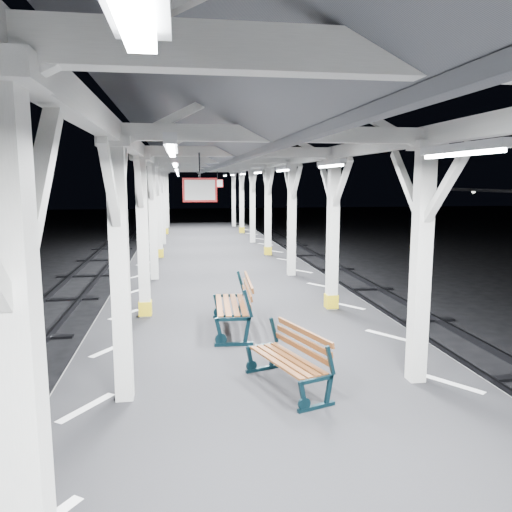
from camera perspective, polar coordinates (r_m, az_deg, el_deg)
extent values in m
plane|color=black|center=(9.22, -0.15, -15.73)|extent=(120.00, 120.00, 0.00)
cube|color=black|center=(9.02, -0.15, -12.84)|extent=(6.00, 50.00, 1.00)
cube|color=silver|center=(8.84, -16.31, -10.17)|extent=(1.00, 48.00, 0.01)
cube|color=silver|center=(9.51, 14.80, -8.78)|extent=(1.00, 48.00, 0.01)
cube|color=#2D2D33|center=(10.73, 24.69, -12.48)|extent=(0.08, 60.00, 0.16)
cube|color=black|center=(11.05, 27.11, -12.31)|extent=(2.20, 0.22, 0.06)
cube|color=silver|center=(2.71, -25.30, -18.72)|extent=(0.22, 0.22, 3.20)
cube|color=silver|center=(2.95, -23.73, 6.82)|extent=(0.10, 0.99, 0.99)
cube|color=silver|center=(6.46, -15.26, -2.42)|extent=(0.22, 0.22, 3.20)
cube|color=silver|center=(6.36, -15.86, 12.42)|extent=(0.40, 0.40, 0.12)
cube|color=silver|center=(6.89, -15.12, 7.89)|extent=(0.10, 0.99, 0.99)
cube|color=silver|center=(5.80, -16.32, 7.75)|extent=(0.10, 0.99, 0.99)
cube|color=silver|center=(10.40, -12.79, 1.78)|extent=(0.22, 0.22, 3.20)
cube|color=silver|center=(10.34, -13.10, 10.96)|extent=(0.40, 0.40, 0.12)
cube|color=gold|center=(10.66, -12.53, -5.82)|extent=(0.26, 0.26, 0.30)
cube|color=silver|center=(10.88, -12.79, 8.15)|extent=(0.10, 0.99, 0.99)
cube|color=silver|center=(9.78, -13.24, 8.10)|extent=(0.10, 0.99, 0.99)
cube|color=silver|center=(14.37, -11.68, 3.67)|extent=(0.22, 0.22, 3.20)
cube|color=silver|center=(14.33, -11.89, 10.30)|extent=(0.40, 0.40, 0.12)
cube|color=silver|center=(14.87, -11.71, 8.27)|extent=(0.10, 0.99, 0.99)
cube|color=silver|center=(13.77, -11.94, 8.24)|extent=(0.10, 0.99, 0.99)
cube|color=silver|center=(18.36, -11.05, 4.74)|extent=(0.22, 0.22, 3.20)
cube|color=silver|center=(18.32, -11.20, 9.92)|extent=(0.40, 0.40, 0.12)
cube|color=gold|center=(18.50, -10.92, 0.35)|extent=(0.26, 0.26, 0.30)
cube|color=silver|center=(18.87, -11.09, 8.34)|extent=(0.10, 0.99, 0.99)
cube|color=silver|center=(17.77, -11.23, 8.32)|extent=(0.10, 0.99, 0.99)
cube|color=silver|center=(22.35, -10.64, 5.42)|extent=(0.22, 0.22, 3.20)
cube|color=silver|center=(22.32, -10.76, 9.68)|extent=(0.40, 0.40, 0.12)
cube|color=silver|center=(22.86, -10.68, 8.38)|extent=(0.10, 0.99, 0.99)
cube|color=silver|center=(21.76, -10.78, 8.37)|extent=(0.10, 0.99, 0.99)
cube|color=silver|center=(26.34, -10.36, 5.90)|extent=(0.22, 0.22, 3.20)
cube|color=silver|center=(26.32, -10.46, 9.51)|extent=(0.40, 0.40, 0.12)
cube|color=gold|center=(26.44, -10.28, 2.83)|extent=(0.26, 0.26, 0.30)
cube|color=silver|center=(26.86, -10.39, 8.41)|extent=(0.10, 0.99, 0.99)
cube|color=silver|center=(25.76, -10.46, 8.40)|extent=(0.10, 0.99, 0.99)
cube|color=silver|center=(30.33, -10.15, 6.25)|extent=(0.22, 0.22, 3.20)
cube|color=silver|center=(30.31, -10.24, 9.39)|extent=(0.40, 0.40, 0.12)
cube|color=silver|center=(30.86, -10.18, 8.43)|extent=(0.10, 0.99, 0.99)
cube|color=silver|center=(29.76, -10.24, 8.42)|extent=(0.10, 0.99, 0.99)
cube|color=silver|center=(7.19, 18.30, -1.45)|extent=(0.22, 0.22, 3.20)
cube|color=silver|center=(7.10, 18.95, 11.86)|extent=(0.40, 0.40, 0.12)
cube|color=silver|center=(7.58, 16.82, 7.87)|extent=(0.10, 0.99, 0.99)
cube|color=silver|center=(6.60, 20.94, 7.60)|extent=(0.10, 0.99, 0.99)
cube|color=silver|center=(10.87, 8.76, 2.19)|extent=(0.22, 0.22, 3.20)
cube|color=silver|center=(10.81, 8.96, 10.96)|extent=(0.40, 0.40, 0.12)
cube|color=gold|center=(11.11, 8.59, -5.11)|extent=(0.26, 0.26, 0.30)
cube|color=silver|center=(11.32, 8.06, 8.29)|extent=(0.10, 0.99, 0.99)
cube|color=silver|center=(10.28, 9.83, 8.22)|extent=(0.10, 0.99, 0.99)
cube|color=silver|center=(14.71, 4.10, 3.94)|extent=(0.22, 0.22, 3.20)
cube|color=silver|center=(14.67, 4.18, 10.41)|extent=(0.40, 0.40, 0.12)
cube|color=silver|center=(15.20, 3.69, 8.43)|extent=(0.10, 0.99, 0.99)
cube|color=silver|center=(14.13, 4.65, 8.41)|extent=(0.10, 0.99, 0.99)
cube|color=silver|center=(18.62, 1.38, 4.95)|extent=(0.22, 0.22, 3.20)
cube|color=silver|center=(18.59, 1.40, 10.06)|extent=(0.40, 0.40, 0.12)
cube|color=gold|center=(18.77, 1.37, 0.62)|extent=(0.26, 0.26, 0.30)
cube|color=silver|center=(19.13, 1.11, 8.50)|extent=(0.10, 0.99, 0.99)
cube|color=silver|center=(18.04, 1.70, 8.48)|extent=(0.10, 0.99, 0.99)
cube|color=silver|center=(22.57, -0.39, 5.60)|extent=(0.22, 0.22, 3.20)
cube|color=silver|center=(22.54, -0.40, 9.82)|extent=(0.40, 0.40, 0.12)
cube|color=silver|center=(23.08, -0.60, 8.53)|extent=(0.10, 0.99, 0.99)
cube|color=silver|center=(21.99, -0.19, 8.52)|extent=(0.10, 0.99, 0.99)
cube|color=silver|center=(26.53, -1.64, 6.06)|extent=(0.22, 0.22, 3.20)
cube|color=silver|center=(26.50, -1.66, 9.64)|extent=(0.40, 0.40, 0.12)
cube|color=gold|center=(26.63, -1.63, 3.00)|extent=(0.26, 0.26, 0.30)
cube|color=silver|center=(27.05, -1.80, 8.54)|extent=(0.10, 0.99, 0.99)
cube|color=silver|center=(25.95, -1.51, 8.54)|extent=(0.10, 0.99, 0.99)
cube|color=silver|center=(30.50, -2.57, 6.39)|extent=(0.22, 0.22, 3.20)
cube|color=silver|center=(30.48, -2.59, 9.51)|extent=(0.40, 0.40, 0.12)
cube|color=silver|center=(31.02, -2.70, 8.55)|extent=(0.10, 0.99, 0.99)
cube|color=silver|center=(29.93, -2.47, 8.55)|extent=(0.10, 0.99, 0.99)
cube|color=silver|center=(8.35, -14.18, 12.34)|extent=(0.18, 48.00, 0.24)
cube|color=silver|center=(8.93, 12.94, 12.13)|extent=(0.18, 48.00, 0.24)
cube|color=silver|center=(2.68, 20.58, 20.48)|extent=(4.20, 0.14, 0.20)
cube|color=silver|center=(6.45, 2.55, 13.75)|extent=(4.20, 0.14, 0.20)
cube|color=silver|center=(10.39, -1.82, 11.82)|extent=(4.20, 0.14, 0.20)
cube|color=silver|center=(14.37, -3.77, 10.93)|extent=(4.20, 0.14, 0.20)
cube|color=silver|center=(18.35, -4.86, 10.43)|extent=(4.20, 0.14, 0.20)
cube|color=silver|center=(22.34, -5.56, 10.10)|extent=(4.20, 0.14, 0.20)
cube|color=silver|center=(26.34, -6.05, 9.87)|extent=(4.20, 0.14, 0.20)
cube|color=silver|center=(30.33, -6.41, 9.70)|extent=(4.20, 0.14, 0.20)
cube|color=silver|center=(8.52, -0.16, 18.75)|extent=(0.16, 48.00, 0.20)
cube|color=#515359|center=(8.37, -9.36, 16.19)|extent=(2.80, 49.00, 1.45)
cube|color=#515359|center=(8.75, 8.63, 15.88)|extent=(2.80, 49.00, 1.45)
cube|color=silver|center=(4.31, -9.64, 12.44)|extent=(0.10, 1.35, 0.08)
cube|color=white|center=(4.31, -9.62, 11.77)|extent=(0.05, 1.25, 0.05)
cube|color=silver|center=(8.31, -9.22, 10.58)|extent=(0.10, 1.35, 0.08)
cube|color=white|center=(8.30, -9.21, 10.23)|extent=(0.05, 1.25, 0.05)
cube|color=silver|center=(12.30, -9.07, 9.92)|extent=(0.10, 1.35, 0.08)
cube|color=white|center=(12.30, -9.06, 9.69)|extent=(0.05, 1.25, 0.05)
cube|color=silver|center=(16.30, -8.99, 9.59)|extent=(0.10, 1.35, 0.08)
cube|color=white|center=(16.30, -8.99, 9.42)|extent=(0.05, 1.25, 0.05)
cube|color=silver|center=(20.30, -8.95, 9.39)|extent=(0.10, 1.35, 0.08)
cube|color=white|center=(20.30, -8.94, 9.25)|extent=(0.05, 1.25, 0.05)
cube|color=silver|center=(24.30, -8.92, 9.26)|extent=(0.10, 1.35, 0.08)
cube|color=white|center=(24.30, -8.91, 9.14)|extent=(0.05, 1.25, 0.05)
cube|color=silver|center=(28.30, -8.90, 9.16)|extent=(0.10, 1.35, 0.08)
cube|color=white|center=(28.30, -8.89, 9.06)|extent=(0.05, 1.25, 0.05)
cube|color=silver|center=(5.00, 22.35, 11.38)|extent=(0.10, 1.35, 0.08)
cube|color=white|center=(5.00, 22.31, 10.81)|extent=(0.05, 1.25, 0.05)
cube|color=silver|center=(8.69, 8.50, 10.50)|extent=(0.10, 1.35, 0.08)
cube|color=white|center=(8.68, 8.49, 10.17)|extent=(0.05, 1.25, 0.05)
cube|color=silver|center=(12.56, 3.06, 9.99)|extent=(0.10, 1.35, 0.08)
cube|color=white|center=(12.56, 3.06, 9.76)|extent=(0.05, 1.25, 0.05)
cube|color=silver|center=(16.50, 0.20, 9.69)|extent=(0.10, 1.35, 0.08)
cube|color=white|center=(16.50, 0.20, 9.51)|extent=(0.05, 1.25, 0.05)
cube|color=silver|center=(20.46, -1.55, 9.49)|extent=(0.10, 1.35, 0.08)
cube|color=white|center=(20.46, -1.55, 9.35)|extent=(0.05, 1.25, 0.05)
cube|color=silver|center=(24.43, -2.73, 9.35)|extent=(0.10, 1.35, 0.08)
cube|color=white|center=(24.43, -2.73, 9.23)|extent=(0.05, 1.25, 0.05)
cube|color=silver|center=(28.42, -3.58, 9.24)|extent=(0.10, 1.35, 0.08)
cube|color=white|center=(28.42, -3.58, 9.14)|extent=(0.05, 1.25, 0.05)
cylinder|color=black|center=(7.36, -6.48, 10.27)|extent=(0.02, 0.02, 0.36)
cube|color=red|center=(7.36, -6.43, 7.50)|extent=(0.50, 0.03, 0.35)
cube|color=white|center=(7.36, -6.43, 7.50)|extent=(0.44, 0.04, 0.29)
cylinder|color=black|center=(22.46, -4.44, 9.19)|extent=(0.02, 0.02, 0.36)
cube|color=red|center=(22.46, -4.43, 8.28)|extent=(0.50, 0.03, 0.35)
cube|color=white|center=(22.46, -4.43, 8.28)|extent=(0.44, 0.05, 0.29)
cube|color=black|center=(33.99, 18.06, 4.61)|extent=(0.20, 0.20, 3.30)
sphere|color=silver|center=(28.69, 23.60, 6.78)|extent=(0.20, 0.20, 0.20)
sphere|color=silver|center=(33.92, 18.19, 7.25)|extent=(0.20, 0.20, 0.20)
cube|color=black|center=(6.49, 6.91, -16.77)|extent=(0.52, 0.22, 0.05)
cube|color=black|center=(6.32, 5.40, -15.70)|extent=(0.14, 0.09, 0.41)
cube|color=black|center=(6.51, 8.28, -14.99)|extent=(0.13, 0.08, 0.41)
cube|color=black|center=(6.37, 8.49, -11.71)|extent=(0.15, 0.09, 0.39)
cube|color=black|center=(7.61, 0.71, -12.76)|extent=(0.52, 0.22, 0.05)
cube|color=black|center=(7.47, -0.65, -11.73)|extent=(0.14, 0.09, 0.41)
cube|color=black|center=(7.63, 1.92, -11.28)|extent=(0.13, 0.08, 0.41)
cube|color=black|center=(7.51, 2.05, -8.44)|extent=(0.15, 0.09, 0.39)
cube|color=brown|center=(6.81, 2.24, -12.01)|extent=(0.51, 1.31, 0.03)
cube|color=brown|center=(6.87, 3.10, -11.85)|extent=(0.51, 1.31, 0.03)
cube|color=brown|center=(6.92, 3.95, -11.68)|extent=(0.51, 1.31, 0.03)
cube|color=brown|center=(6.98, 4.78, -11.52)|extent=(0.51, 1.31, 0.03)
cube|color=brown|center=(6.97, 5.24, -10.47)|extent=(0.48, 1.30, 0.08)
cube|color=brown|center=(6.94, 5.38, -9.54)|extent=(0.48, 1.30, 0.08)
cube|color=brown|center=(6.92, 5.52, -8.60)|extent=(0.48, 1.30, 0.08)
cube|color=black|center=(8.65, -2.54, -10.04)|extent=(0.67, 0.10, 0.07)
cube|color=black|center=(8.58, -4.19, -8.67)|extent=(0.17, 0.06, 0.51)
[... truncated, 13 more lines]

